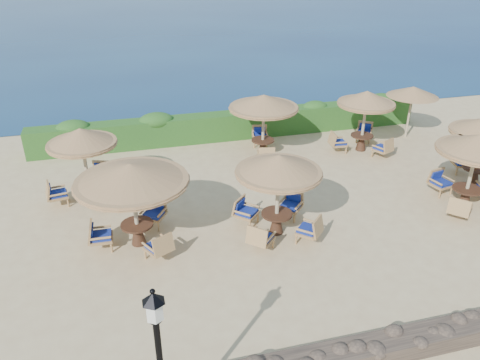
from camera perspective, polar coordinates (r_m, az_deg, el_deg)
ground at (r=15.76m, az=5.66°, el=-4.20°), size 120.00×120.00×0.00m
hedge at (r=21.72m, az=-0.79°, el=6.69°), size 18.00×0.90×1.20m
stone_wall at (r=11.29m, az=17.11°, el=-18.99°), size 15.00×0.65×0.44m
extra_parasol at (r=22.66m, az=20.34°, el=10.07°), size 2.30×2.30×2.41m
cafe_set_0 at (r=13.57m, az=-13.00°, el=-0.56°), size 3.29×3.29×2.65m
cafe_set_1 at (r=13.92m, az=4.67°, el=-0.28°), size 2.61×2.61×2.65m
cafe_set_2 at (r=17.12m, az=26.74°, el=2.52°), size 2.75×2.75×2.65m
cafe_set_3 at (r=16.70m, az=-18.54°, el=3.21°), size 2.61×2.73×2.65m
cafe_set_4 at (r=19.36m, az=2.89°, el=8.57°), size 2.88×2.88×2.65m
cafe_set_5 at (r=20.60m, az=15.03°, el=8.19°), size 2.64×2.77×2.65m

